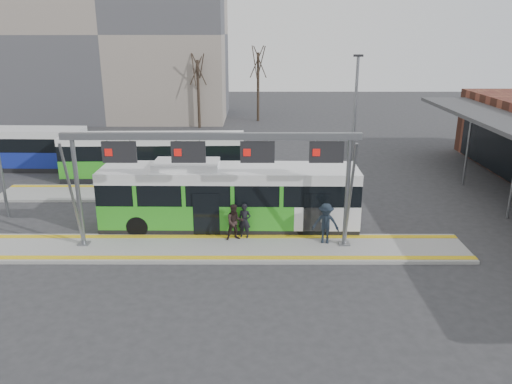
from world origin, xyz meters
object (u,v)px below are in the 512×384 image
at_px(gantry, 215,157).
at_px(passenger_b, 235,222).
at_px(passenger_a, 245,221).
at_px(passenger_c, 326,223).
at_px(hero_bus, 229,198).

distance_m(gantry, passenger_b, 3.43).
bearing_deg(passenger_a, passenger_b, -139.47).
distance_m(gantry, passenger_a, 3.65).
height_order(passenger_a, passenger_c, passenger_c).
xyz_separation_m(gantry, passenger_a, (1.25, 0.85, -3.32)).
relative_size(hero_bus, passenger_a, 7.61).
bearing_deg(passenger_c, hero_bus, 163.82).
relative_size(passenger_a, passenger_b, 0.96).
bearing_deg(gantry, hero_bus, 79.72).
distance_m(passenger_a, passenger_c, 3.79).
bearing_deg(passenger_c, passenger_a, -179.62).
bearing_deg(passenger_c, passenger_b, -175.36).
bearing_deg(passenger_b, hero_bus, 84.84).
height_order(passenger_a, passenger_b, passenger_b).
bearing_deg(passenger_a, hero_bus, 129.16).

